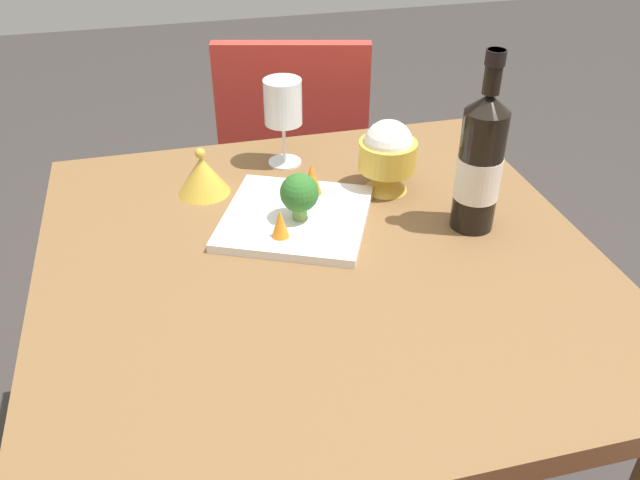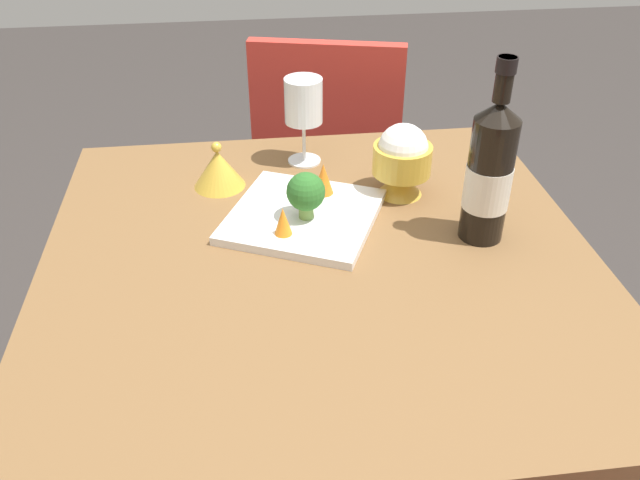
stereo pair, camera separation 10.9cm
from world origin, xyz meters
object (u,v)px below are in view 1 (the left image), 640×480
(wine_glass, at_px, (283,104))
(rice_bowl_lid, at_px, (203,175))
(chair_near_window, at_px, (295,146))
(broccoli_floret, at_px, (299,194))
(carrot_garnish_left, at_px, (280,224))
(carrot_garnish_right, at_px, (312,179))
(rice_bowl, at_px, (388,155))
(wine_bottle, at_px, (480,163))
(serving_plate, at_px, (296,217))

(wine_glass, distance_m, rice_bowl_lid, 0.21)
(chair_near_window, distance_m, rice_bowl_lid, 0.66)
(broccoli_floret, distance_m, carrot_garnish_left, 0.07)
(chair_near_window, height_order, carrot_garnish_right, chair_near_window)
(chair_near_window, xyz_separation_m, carrot_garnish_right, (-0.62, 0.10, 0.24))
(wine_glass, distance_m, carrot_garnish_right, 0.18)
(wine_glass, distance_m, rice_bowl, 0.23)
(wine_bottle, relative_size, serving_plate, 0.95)
(chair_near_window, bearing_deg, rice_bowl, -71.20)
(broccoli_floret, height_order, carrot_garnish_left, broccoli_floret)
(wine_glass, bearing_deg, chair_near_window, -14.15)
(rice_bowl, bearing_deg, wine_glass, 47.17)
(chair_near_window, xyz_separation_m, wine_glass, (-0.46, 0.12, 0.32))
(wine_bottle, distance_m, rice_bowl, 0.20)
(carrot_garnish_right, bearing_deg, rice_bowl, -87.45)
(rice_bowl_lid, height_order, broccoli_floret, broccoli_floret)
(wine_glass, bearing_deg, rice_bowl, -132.83)
(serving_plate, relative_size, carrot_garnish_right, 5.53)
(rice_bowl_lid, height_order, serving_plate, rice_bowl_lid)
(chair_near_window, distance_m, wine_bottle, 0.86)
(rice_bowl, bearing_deg, serving_plate, 110.28)
(wine_bottle, distance_m, rice_bowl_lid, 0.51)
(chair_near_window, relative_size, wine_glass, 4.75)
(wine_glass, height_order, carrot_garnish_right, wine_glass)
(wine_bottle, xyz_separation_m, rice_bowl, (0.16, 0.11, -0.05))
(rice_bowl, distance_m, serving_plate, 0.22)
(broccoli_floret, height_order, carrot_garnish_right, broccoli_floret)
(broccoli_floret, xyz_separation_m, carrot_garnish_right, (0.08, -0.04, -0.02))
(rice_bowl_lid, xyz_separation_m, carrot_garnish_left, (-0.21, -0.11, 0.00))
(rice_bowl_lid, bearing_deg, wine_glass, -64.87)
(chair_near_window, relative_size, rice_bowl_lid, 8.50)
(carrot_garnish_right, bearing_deg, broccoli_floret, 153.46)
(wine_glass, bearing_deg, rice_bowl_lid, 115.13)
(rice_bowl_lid, bearing_deg, serving_plate, -134.31)
(carrot_garnish_left, bearing_deg, carrot_garnish_right, -33.18)
(carrot_garnish_right, bearing_deg, carrot_garnish_left, 146.82)
(carrot_garnish_left, bearing_deg, wine_bottle, -94.00)
(carrot_garnish_left, relative_size, carrot_garnish_right, 0.84)
(rice_bowl, xyz_separation_m, carrot_garnish_right, (-0.01, 0.15, -0.03))
(broccoli_floret, bearing_deg, rice_bowl, -64.96)
(wine_bottle, relative_size, carrot_garnish_left, 6.27)
(carrot_garnish_left, distance_m, carrot_garnish_right, 0.16)
(rice_bowl_lid, bearing_deg, wine_bottle, -117.57)
(wine_glass, xyz_separation_m, broccoli_floret, (-0.24, 0.02, -0.06))
(wine_glass, height_order, broccoli_floret, wine_glass)
(wine_bottle, relative_size, broccoli_floret, 3.68)
(serving_plate, relative_size, carrot_garnish_left, 6.57)
(rice_bowl, bearing_deg, chair_near_window, 4.72)
(chair_near_window, xyz_separation_m, carrot_garnish_left, (-0.75, 0.18, 0.24))
(broccoli_floret, distance_m, carrot_garnish_right, 0.09)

